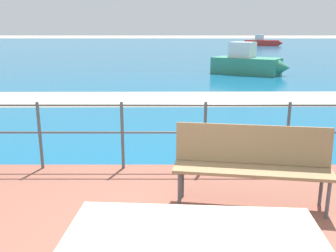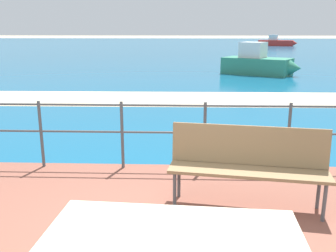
% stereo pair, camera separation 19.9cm
% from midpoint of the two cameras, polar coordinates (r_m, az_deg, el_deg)
% --- Properties ---
extents(sea_water, '(90.00, 90.00, 0.01)m').
position_cam_midpoint_polar(sea_water, '(42.64, 2.01, 12.02)').
color(sea_water, '#145B84').
rests_on(sea_water, ground).
extents(beach_strip, '(54.02, 2.88, 0.01)m').
position_cam_midpoint_polar(beach_strip, '(11.07, 1.32, 4.22)').
color(beach_strip, beige).
rests_on(beach_strip, ground).
extents(park_bench, '(1.79, 0.67, 0.92)m').
position_cam_midpoint_polar(park_bench, '(4.26, 13.61, -5.10)').
color(park_bench, '#8C704C').
rests_on(park_bench, patio_paving).
extents(railing_fence, '(5.94, 0.04, 0.98)m').
position_cam_midpoint_polar(railing_fence, '(5.23, 0.34, -0.18)').
color(railing_fence, '#4C5156').
rests_on(railing_fence, patio_paving).
extents(boat_near, '(3.54, 2.79, 1.45)m').
position_cam_midpoint_polar(boat_near, '(17.66, 14.09, 9.39)').
color(boat_near, '#338466').
rests_on(boat_near, sea_water).
extents(boat_mid, '(4.78, 2.56, 1.37)m').
position_cam_midpoint_polar(boat_mid, '(48.98, 16.47, 12.32)').
color(boat_mid, red).
rests_on(boat_mid, sea_water).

